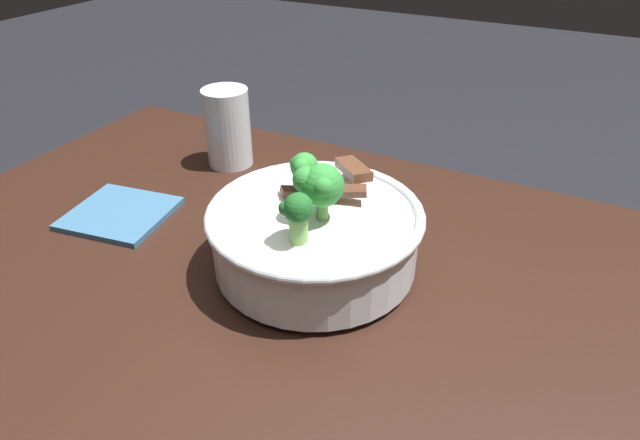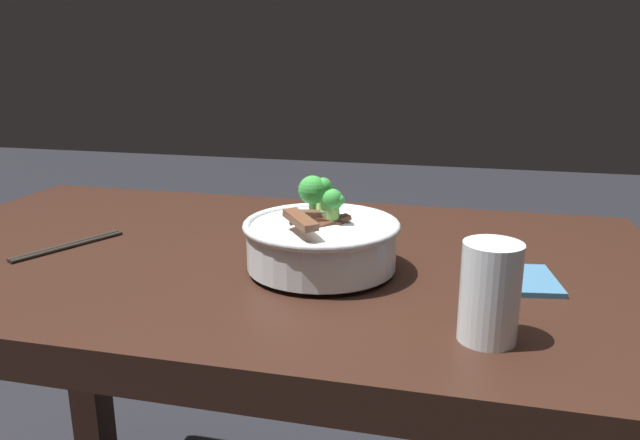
# 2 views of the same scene
# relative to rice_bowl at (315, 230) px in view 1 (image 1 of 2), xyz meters

# --- Properties ---
(dining_table) EXTENTS (1.34, 0.77, 0.77)m
(dining_table) POSITION_rel_rice_bowl_xyz_m (-0.13, 0.06, -0.17)
(dining_table) COLOR black
(dining_table) RESTS_ON ground
(rice_bowl) EXTENTS (0.24, 0.24, 0.15)m
(rice_bowl) POSITION_rel_rice_bowl_xyz_m (0.00, 0.00, 0.00)
(rice_bowl) COLOR silver
(rice_bowl) RESTS_ON dining_table
(drinking_glass) EXTENTS (0.07, 0.07, 0.12)m
(drinking_glass) POSITION_rel_rice_bowl_xyz_m (0.25, -0.18, -0.00)
(drinking_glass) COLOR white
(drinking_glass) RESTS_ON dining_table
(folded_napkin) EXTENTS (0.15, 0.14, 0.01)m
(folded_napkin) POSITION_rel_rice_bowl_xyz_m (0.29, 0.02, -0.05)
(folded_napkin) COLOR #386689
(folded_napkin) RESTS_ON dining_table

